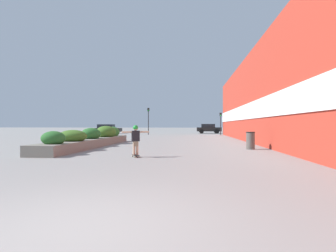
# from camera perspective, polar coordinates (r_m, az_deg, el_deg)

# --- Properties ---
(ground_plane) EXTENTS (300.00, 300.00, 0.00)m
(ground_plane) POSITION_cam_1_polar(r_m,az_deg,el_deg) (3.71, -19.05, -20.66)
(ground_plane) COLOR gray
(building_wall_right) EXTENTS (0.67, 37.01, 6.81)m
(building_wall_right) POSITION_cam_1_polar(r_m,az_deg,el_deg) (19.95, 18.66, 6.11)
(building_wall_right) COLOR #B23323
(building_wall_right) RESTS_ON ground_plane
(planter_box) EXTENTS (1.53, 11.59, 1.28)m
(planter_box) POSITION_cam_1_polar(r_m,az_deg,el_deg) (17.29, -15.93, -2.61)
(planter_box) COLOR slate
(planter_box) RESTS_ON ground_plane
(skateboard) EXTENTS (0.46, 0.65, 0.09)m
(skateboard) POSITION_cam_1_polar(r_m,az_deg,el_deg) (11.01, -7.07, -6.37)
(skateboard) COLOR black
(skateboard) RESTS_ON ground_plane
(skateboarder) EXTENTS (1.07, 0.57, 1.23)m
(skateboarder) POSITION_cam_1_polar(r_m,az_deg,el_deg) (10.95, -7.07, -2.36)
(skateboarder) COLOR tan
(skateboarder) RESTS_ON skateboard
(trash_bin) EXTENTS (0.48, 0.48, 0.96)m
(trash_bin) POSITION_cam_1_polar(r_m,az_deg,el_deg) (15.10, 17.52, -3.03)
(trash_bin) COLOR #514C47
(trash_bin) RESTS_ON ground_plane
(car_leftmost) EXTENTS (4.46, 1.86, 1.48)m
(car_leftmost) POSITION_cam_1_polar(r_m,az_deg,el_deg) (42.84, -13.17, -0.60)
(car_leftmost) COLOR black
(car_leftmost) RESTS_ON ground_plane
(car_center_left) EXTENTS (3.93, 1.94, 1.55)m
(car_center_left) POSITION_cam_1_polar(r_m,az_deg,el_deg) (43.04, 8.84, -0.53)
(car_center_left) COLOR black
(car_center_left) RESTS_ON ground_plane
(traffic_light_left) EXTENTS (0.28, 0.30, 3.80)m
(traffic_light_left) POSITION_cam_1_polar(r_m,az_deg,el_deg) (37.51, -4.30, 2.05)
(traffic_light_left) COLOR black
(traffic_light_left) RESTS_ON ground_plane
(traffic_light_right) EXTENTS (0.28, 0.30, 3.07)m
(traffic_light_right) POSITION_cam_1_polar(r_m,az_deg,el_deg) (36.98, 11.39, 1.38)
(traffic_light_right) COLOR black
(traffic_light_right) RESTS_ON ground_plane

